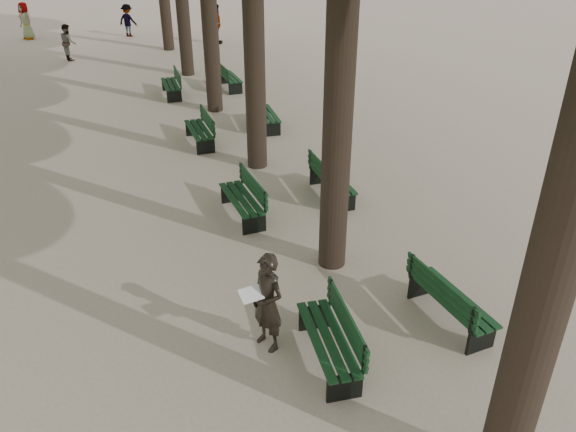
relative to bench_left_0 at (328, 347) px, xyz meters
name	(u,v)px	position (x,y,z in m)	size (l,w,h in m)	color
ground	(318,391)	(-0.37, -0.53, -0.27)	(120.00, 120.00, 0.00)	tan
bench_left_0	(328,347)	(0.00, 0.00, 0.00)	(0.76, 1.85, 0.92)	black
bench_left_1	(242,206)	(0.00, 4.86, 0.00)	(0.66, 1.83, 0.92)	black
bench_left_2	(200,135)	(0.00, 9.53, 0.00)	(0.58, 1.80, 0.92)	black
bench_left_3	(171,89)	(0.00, 14.61, 0.00)	(0.64, 1.82, 0.92)	black
bench_right_0	(450,308)	(2.27, 0.21, 0.00)	(0.70, 1.84, 0.92)	black
bench_right_1	(332,186)	(2.27, 5.10, 0.00)	(0.61, 1.81, 0.92)	black
bench_right_2	(266,119)	(2.27, 10.24, 0.00)	(0.72, 1.84, 0.92)	black
bench_right_3	(230,82)	(2.27, 14.84, 0.00)	(0.59, 1.81, 0.92)	black
man_with_map	(267,303)	(-0.74, 0.64, 0.56)	(0.72, 0.74, 1.66)	black
pedestrian_b	(128,20)	(-0.36, 26.43, 0.55)	(1.07, 0.33, 1.65)	#262628
pedestrian_c	(217,24)	(3.70, 23.04, 0.69)	(1.13, 0.39, 1.93)	#262628
pedestrian_a	(68,42)	(-3.42, 21.82, 0.51)	(0.76, 0.31, 1.57)	#262628
pedestrian_d	(26,21)	(-5.44, 27.44, 0.65)	(0.90, 0.37, 1.85)	#262628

